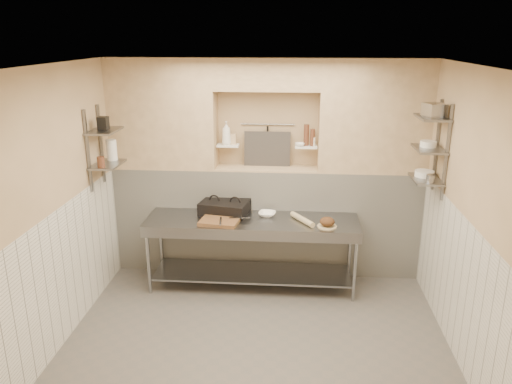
# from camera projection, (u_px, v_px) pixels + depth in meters

# --- Properties ---
(floor) EXTENTS (4.00, 3.90, 0.10)m
(floor) POSITION_uv_depth(u_px,v_px,m) (256.00, 345.00, 5.23)
(floor) COLOR #5D5753
(floor) RESTS_ON ground
(ceiling) EXTENTS (4.00, 3.90, 0.10)m
(ceiling) POSITION_uv_depth(u_px,v_px,m) (256.00, 60.00, 4.36)
(ceiling) COLOR silver
(ceiling) RESTS_ON ground
(wall_left) EXTENTS (0.10, 3.90, 2.80)m
(wall_left) POSITION_uv_depth(u_px,v_px,m) (51.00, 210.00, 4.95)
(wall_left) COLOR tan
(wall_left) RESTS_ON ground
(wall_right) EXTENTS (0.10, 3.90, 2.80)m
(wall_right) POSITION_uv_depth(u_px,v_px,m) (475.00, 221.00, 4.64)
(wall_right) COLOR tan
(wall_right) RESTS_ON ground
(wall_back) EXTENTS (4.00, 0.10, 2.80)m
(wall_back) POSITION_uv_depth(u_px,v_px,m) (268.00, 164.00, 6.70)
(wall_back) COLOR tan
(wall_back) RESTS_ON ground
(wall_front) EXTENTS (4.00, 0.10, 2.80)m
(wall_front) POSITION_uv_depth(u_px,v_px,m) (230.00, 335.00, 2.89)
(wall_front) COLOR tan
(wall_front) RESTS_ON ground
(backwall_lower) EXTENTS (4.00, 0.40, 1.40)m
(backwall_lower) POSITION_uv_depth(u_px,v_px,m) (266.00, 219.00, 6.67)
(backwall_lower) COLOR white
(backwall_lower) RESTS_ON floor
(alcove_sill) EXTENTS (1.30, 0.40, 0.02)m
(alcove_sill) POSITION_uv_depth(u_px,v_px,m) (267.00, 168.00, 6.45)
(alcove_sill) COLOR tan
(alcove_sill) RESTS_ON backwall_lower
(backwall_pillar_left) EXTENTS (1.35, 0.40, 1.40)m
(backwall_pillar_left) POSITION_uv_depth(u_px,v_px,m) (163.00, 113.00, 6.34)
(backwall_pillar_left) COLOR tan
(backwall_pillar_left) RESTS_ON backwall_lower
(backwall_pillar_right) EXTENTS (1.35, 0.40, 1.40)m
(backwall_pillar_right) POSITION_uv_depth(u_px,v_px,m) (374.00, 116.00, 6.15)
(backwall_pillar_right) COLOR tan
(backwall_pillar_right) RESTS_ON backwall_lower
(backwall_header) EXTENTS (1.30, 0.40, 0.40)m
(backwall_header) POSITION_uv_depth(u_px,v_px,m) (267.00, 74.00, 6.09)
(backwall_header) COLOR tan
(backwall_header) RESTS_ON backwall_lower
(wainscot_left) EXTENTS (0.02, 3.90, 1.40)m
(wainscot_left) POSITION_uv_depth(u_px,v_px,m) (65.00, 274.00, 5.15)
(wainscot_left) COLOR white
(wainscot_left) RESTS_ON floor
(wainscot_right) EXTENTS (0.02, 3.90, 1.40)m
(wainscot_right) POSITION_uv_depth(u_px,v_px,m) (459.00, 288.00, 4.86)
(wainscot_right) COLOR white
(wainscot_right) RESTS_ON floor
(alcove_shelf_left) EXTENTS (0.28, 0.16, 0.02)m
(alcove_shelf_left) POSITION_uv_depth(u_px,v_px,m) (228.00, 145.00, 6.40)
(alcove_shelf_left) COLOR white
(alcove_shelf_left) RESTS_ON backwall_lower
(alcove_shelf_right) EXTENTS (0.28, 0.16, 0.02)m
(alcove_shelf_right) POSITION_uv_depth(u_px,v_px,m) (306.00, 147.00, 6.33)
(alcove_shelf_right) COLOR white
(alcove_shelf_right) RESTS_ON backwall_lower
(utensil_rail) EXTENTS (0.70, 0.02, 0.02)m
(utensil_rail) POSITION_uv_depth(u_px,v_px,m) (268.00, 124.00, 6.45)
(utensil_rail) COLOR gray
(utensil_rail) RESTS_ON wall_back
(hanging_steel) EXTENTS (0.02, 0.02, 0.30)m
(hanging_steel) POSITION_uv_depth(u_px,v_px,m) (268.00, 138.00, 6.49)
(hanging_steel) COLOR black
(hanging_steel) RESTS_ON utensil_rail
(splash_panel) EXTENTS (0.60, 0.08, 0.45)m
(splash_panel) POSITION_uv_depth(u_px,v_px,m) (267.00, 149.00, 6.48)
(splash_panel) COLOR #383330
(splash_panel) RESTS_ON alcove_sill
(shelf_rail_left_a) EXTENTS (0.03, 0.03, 0.95)m
(shelf_rail_left_a) POSITION_uv_depth(u_px,v_px,m) (101.00, 144.00, 6.01)
(shelf_rail_left_a) COLOR slate
(shelf_rail_left_a) RESTS_ON wall_left
(shelf_rail_left_b) EXTENTS (0.03, 0.03, 0.95)m
(shelf_rail_left_b) POSITION_uv_depth(u_px,v_px,m) (88.00, 151.00, 5.63)
(shelf_rail_left_b) COLOR slate
(shelf_rail_left_b) RESTS_ON wall_left
(wall_shelf_left_lower) EXTENTS (0.30, 0.50, 0.02)m
(wall_shelf_left_lower) POSITION_uv_depth(u_px,v_px,m) (108.00, 164.00, 5.87)
(wall_shelf_left_lower) COLOR slate
(wall_shelf_left_lower) RESTS_ON wall_left
(wall_shelf_left_upper) EXTENTS (0.30, 0.50, 0.03)m
(wall_shelf_left_upper) POSITION_uv_depth(u_px,v_px,m) (104.00, 131.00, 5.75)
(wall_shelf_left_upper) COLOR slate
(wall_shelf_left_upper) RESTS_ON wall_left
(shelf_rail_right_a) EXTENTS (0.03, 0.03, 1.05)m
(shelf_rail_right_a) POSITION_uv_depth(u_px,v_px,m) (437.00, 145.00, 5.70)
(shelf_rail_right_a) COLOR slate
(shelf_rail_right_a) RESTS_ON wall_right
(shelf_rail_right_b) EXTENTS (0.03, 0.03, 1.05)m
(shelf_rail_right_b) POSITION_uv_depth(u_px,v_px,m) (447.00, 153.00, 5.32)
(shelf_rail_right_b) COLOR slate
(shelf_rail_right_b) RESTS_ON wall_right
(wall_shelf_right_lower) EXTENTS (0.30, 0.50, 0.02)m
(wall_shelf_right_lower) POSITION_uv_depth(u_px,v_px,m) (426.00, 179.00, 5.63)
(wall_shelf_right_lower) COLOR slate
(wall_shelf_right_lower) RESTS_ON wall_right
(wall_shelf_right_mid) EXTENTS (0.30, 0.50, 0.02)m
(wall_shelf_right_mid) POSITION_uv_depth(u_px,v_px,m) (429.00, 149.00, 5.52)
(wall_shelf_right_mid) COLOR slate
(wall_shelf_right_mid) RESTS_ON wall_right
(wall_shelf_right_upper) EXTENTS (0.30, 0.50, 0.03)m
(wall_shelf_right_upper) POSITION_uv_depth(u_px,v_px,m) (432.00, 117.00, 5.41)
(wall_shelf_right_upper) COLOR slate
(wall_shelf_right_upper) RESTS_ON wall_right
(prep_table) EXTENTS (2.60, 0.70, 0.90)m
(prep_table) POSITION_uv_depth(u_px,v_px,m) (252.00, 239.00, 6.16)
(prep_table) COLOR gray
(prep_table) RESTS_ON floor
(panini_press) EXTENTS (0.65, 0.52, 0.16)m
(panini_press) POSITION_uv_depth(u_px,v_px,m) (225.00, 207.00, 6.29)
(panini_press) COLOR black
(panini_press) RESTS_ON prep_table
(cutting_board) EXTENTS (0.50, 0.38, 0.04)m
(cutting_board) POSITION_uv_depth(u_px,v_px,m) (219.00, 222.00, 5.97)
(cutting_board) COLOR brown
(cutting_board) RESTS_ON prep_table
(knife_blade) EXTENTS (0.25, 0.06, 0.01)m
(knife_blade) POSITION_uv_depth(u_px,v_px,m) (240.00, 218.00, 6.02)
(knife_blade) COLOR gray
(knife_blade) RESTS_ON cutting_board
(tongs) EXTENTS (0.05, 0.24, 0.02)m
(tongs) POSITION_uv_depth(u_px,v_px,m) (221.00, 221.00, 5.89)
(tongs) COLOR gray
(tongs) RESTS_ON cutting_board
(mixing_bowl) EXTENTS (0.23, 0.23, 0.05)m
(mixing_bowl) POSITION_uv_depth(u_px,v_px,m) (267.00, 214.00, 6.21)
(mixing_bowl) COLOR white
(mixing_bowl) RESTS_ON prep_table
(rolling_pin) EXTENTS (0.30, 0.41, 0.07)m
(rolling_pin) POSITION_uv_depth(u_px,v_px,m) (302.00, 219.00, 6.01)
(rolling_pin) COLOR tan
(rolling_pin) RESTS_ON prep_table
(bread_board) EXTENTS (0.23, 0.23, 0.01)m
(bread_board) POSITION_uv_depth(u_px,v_px,m) (327.00, 226.00, 5.86)
(bread_board) COLOR tan
(bread_board) RESTS_ON prep_table
(bread_loaf) EXTENTS (0.18, 0.18, 0.11)m
(bread_loaf) POSITION_uv_depth(u_px,v_px,m) (327.00, 222.00, 5.84)
(bread_loaf) COLOR #4C2D19
(bread_loaf) RESTS_ON bread_board
(bottle_soap) EXTENTS (0.12, 0.12, 0.30)m
(bottle_soap) POSITION_uv_depth(u_px,v_px,m) (226.00, 133.00, 6.34)
(bottle_soap) COLOR white
(bottle_soap) RESTS_ON alcove_shelf_left
(jar_alcove) EXTENTS (0.09, 0.09, 0.13)m
(jar_alcove) POSITION_uv_depth(u_px,v_px,m) (233.00, 139.00, 6.40)
(jar_alcove) COLOR tan
(jar_alcove) RESTS_ON alcove_shelf_left
(bowl_alcove) EXTENTS (0.14, 0.14, 0.04)m
(bowl_alcove) POSITION_uv_depth(u_px,v_px,m) (300.00, 145.00, 6.30)
(bowl_alcove) COLOR white
(bowl_alcove) RESTS_ON alcove_shelf_right
(condiment_a) EXTENTS (0.06, 0.06, 0.22)m
(condiment_a) POSITION_uv_depth(u_px,v_px,m) (313.00, 137.00, 6.29)
(condiment_a) COLOR #532D1D
(condiment_a) RESTS_ON alcove_shelf_right
(condiment_b) EXTENTS (0.07, 0.07, 0.27)m
(condiment_b) POSITION_uv_depth(u_px,v_px,m) (306.00, 135.00, 6.30)
(condiment_b) COLOR #532D1D
(condiment_b) RESTS_ON alcove_shelf_right
(condiment_c) EXTENTS (0.06, 0.06, 0.11)m
(condiment_c) POSITION_uv_depth(u_px,v_px,m) (313.00, 141.00, 6.31)
(condiment_c) COLOR white
(condiment_c) RESTS_ON alcove_shelf_right
(jug_left) EXTENTS (0.12, 0.12, 0.25)m
(jug_left) POSITION_uv_depth(u_px,v_px,m) (112.00, 150.00, 5.99)
(jug_left) COLOR white
(jug_left) RESTS_ON wall_shelf_left_lower
(jar_left) EXTENTS (0.08, 0.08, 0.13)m
(jar_left) POSITION_uv_depth(u_px,v_px,m) (101.00, 162.00, 5.67)
(jar_left) COLOR #532D1D
(jar_left) RESTS_ON wall_shelf_left_lower
(box_left_upper) EXTENTS (0.11, 0.11, 0.15)m
(box_left_upper) POSITION_uv_depth(u_px,v_px,m) (103.00, 123.00, 5.71)
(box_left_upper) COLOR black
(box_left_upper) RESTS_ON wall_shelf_left_upper
(bowl_right) EXTENTS (0.22, 0.22, 0.07)m
(bowl_right) POSITION_uv_depth(u_px,v_px,m) (424.00, 174.00, 5.69)
(bowl_right) COLOR white
(bowl_right) RESTS_ON wall_shelf_right_lower
(canister_right) EXTENTS (0.09, 0.09, 0.09)m
(canister_right) POSITION_uv_depth(u_px,v_px,m) (430.00, 179.00, 5.44)
(canister_right) COLOR gray
(canister_right) RESTS_ON wall_shelf_right_lower
(bowl_right_mid) EXTENTS (0.18, 0.18, 0.07)m
(bowl_right_mid) POSITION_uv_depth(u_px,v_px,m) (428.00, 144.00, 5.56)
(bowl_right_mid) COLOR white
(bowl_right_mid) RESTS_ON wall_shelf_right_mid
(basket_right) EXTENTS (0.24, 0.27, 0.15)m
(basket_right) POSITION_uv_depth(u_px,v_px,m) (434.00, 110.00, 5.35)
(basket_right) COLOR gray
(basket_right) RESTS_ON wall_shelf_right_upper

